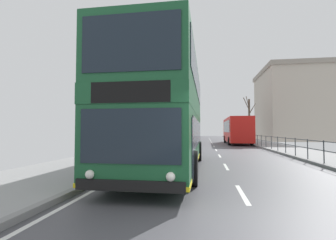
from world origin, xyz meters
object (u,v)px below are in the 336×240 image
object	(u,v)px
double_decker_bus_main	(167,113)
background_building_00	(292,105)
background_bus_far_lane	(237,130)
bare_tree_far_00	(249,118)

from	to	relation	value
double_decker_bus_main	background_building_00	world-z (taller)	background_building_00
background_bus_far_lane	bare_tree_far_00	bearing A→B (deg)	71.97
background_building_00	bare_tree_far_00	bearing A→B (deg)	-159.35
double_decker_bus_main	background_building_00	xyz separation A→B (m)	(16.36, 33.69, 3.67)
double_decker_bus_main	background_building_00	distance (m)	37.63
double_decker_bus_main	background_bus_far_lane	size ratio (longest dim) A/B	1.01
double_decker_bus_main	background_building_00	bearing A→B (deg)	64.10
background_bus_far_lane	bare_tree_far_00	size ratio (longest dim) A/B	1.48
background_bus_far_lane	background_building_00	world-z (taller)	background_building_00
bare_tree_far_00	background_building_00	bearing A→B (deg)	20.65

